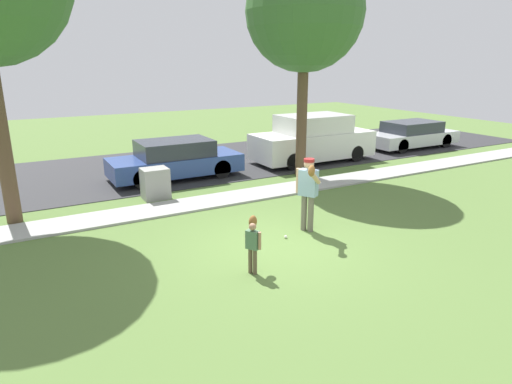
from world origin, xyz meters
TOP-DOWN VIEW (x-y plane):
  - ground_plane at (0.00, 3.50)m, footprint 48.00×48.00m
  - sidewalk_strip at (0.00, 3.60)m, footprint 36.00×1.20m
  - road_surface at (0.00, 8.60)m, footprint 36.00×6.80m
  - person_adult at (1.06, 0.37)m, footprint 0.61×0.87m
  - person_child at (-1.11, -0.88)m, footprint 0.41×0.55m
  - baseball at (0.36, 0.22)m, footprint 0.07×0.07m
  - utility_cabinet at (-1.33, 4.75)m, footprint 0.76×0.63m
  - street_tree_near at (4.06, 4.98)m, footprint 3.91×3.91m
  - parked_wagon_blue at (-0.00, 6.74)m, footprint 4.50×1.80m
  - parked_van_white at (5.76, 6.58)m, footprint 5.00×1.95m
  - parked_sedan_silver at (11.60, 6.75)m, footprint 4.60×1.80m

SIDE VIEW (x-z plane):
  - ground_plane at x=0.00m, z-range 0.00..0.00m
  - road_surface at x=0.00m, z-range 0.00..0.02m
  - sidewalk_strip at x=0.00m, z-range 0.00..0.06m
  - baseball at x=0.36m, z-range 0.00..0.07m
  - utility_cabinet at x=-1.33m, z-range 0.00..0.92m
  - parked_sedan_silver at x=11.60m, z-range 0.01..1.23m
  - parked_wagon_blue at x=0.00m, z-range 0.00..1.32m
  - person_child at x=-1.11m, z-range 0.16..1.23m
  - parked_van_white at x=5.76m, z-range -0.04..1.84m
  - person_adult at x=1.06m, z-range 0.22..2.00m
  - street_tree_near at x=4.06m, z-range 1.75..9.22m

